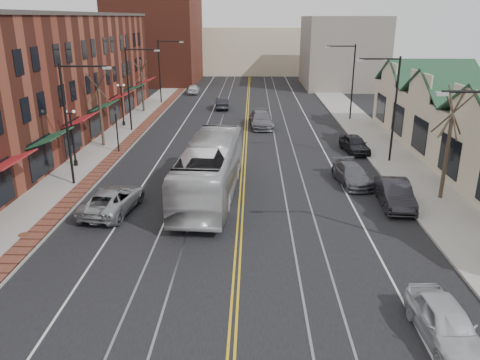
# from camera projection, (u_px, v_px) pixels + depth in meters

# --- Properties ---
(ground) EXTENTS (160.00, 160.00, 0.00)m
(ground) POSITION_uv_depth(u_px,v_px,m) (232.00, 342.00, 16.53)
(ground) COLOR black
(ground) RESTS_ON ground
(sidewalk_left) EXTENTS (4.00, 120.00, 0.15)m
(sidewalk_left) POSITION_uv_depth(u_px,v_px,m) (87.00, 166.00, 35.69)
(sidewalk_left) COLOR gray
(sidewalk_left) RESTS_ON ground
(sidewalk_right) EXTENTS (4.00, 120.00, 0.15)m
(sidewalk_right) POSITION_uv_depth(u_px,v_px,m) (403.00, 169.00, 35.07)
(sidewalk_right) COLOR gray
(sidewalk_right) RESTS_ON ground
(building_left) EXTENTS (10.00, 50.00, 11.00)m
(building_left) POSITION_uv_depth(u_px,v_px,m) (27.00, 82.00, 40.69)
(building_left) COLOR maroon
(building_left) RESTS_ON ground
(backdrop_left) EXTENTS (14.00, 18.00, 14.00)m
(backdrop_left) POSITION_uv_depth(u_px,v_px,m) (157.00, 41.00, 80.69)
(backdrop_left) COLOR maroon
(backdrop_left) RESTS_ON ground
(backdrop_mid) EXTENTS (22.00, 14.00, 9.00)m
(backdrop_mid) POSITION_uv_depth(u_px,v_px,m) (250.00, 50.00, 95.26)
(backdrop_mid) COLOR beige
(backdrop_mid) RESTS_ON ground
(backdrop_right) EXTENTS (12.00, 16.00, 11.00)m
(backdrop_right) POSITION_uv_depth(u_px,v_px,m) (342.00, 52.00, 75.67)
(backdrop_right) COLOR slate
(backdrop_right) RESTS_ON ground
(streetlight_l_1) EXTENTS (3.33, 0.25, 8.00)m
(streetlight_l_1) POSITION_uv_depth(u_px,v_px,m) (72.00, 112.00, 30.26)
(streetlight_l_1) COLOR black
(streetlight_l_1) RESTS_ON sidewalk_left
(streetlight_l_2) EXTENTS (3.33, 0.25, 8.00)m
(streetlight_l_2) POSITION_uv_depth(u_px,v_px,m) (132.00, 81.00, 45.36)
(streetlight_l_2) COLOR black
(streetlight_l_2) RESTS_ON sidewalk_left
(streetlight_l_3) EXTENTS (3.33, 0.25, 8.00)m
(streetlight_l_3) POSITION_uv_depth(u_px,v_px,m) (163.00, 65.00, 60.46)
(streetlight_l_3) COLOR black
(streetlight_l_3) RESTS_ON sidewalk_left
(streetlight_r_1) EXTENTS (3.33, 0.25, 8.00)m
(streetlight_r_1) POSITION_uv_depth(u_px,v_px,m) (390.00, 99.00, 35.35)
(streetlight_r_1) COLOR black
(streetlight_r_1) RESTS_ON sidewalk_right
(streetlight_r_2) EXTENTS (3.33, 0.25, 8.00)m
(streetlight_r_2) POSITION_uv_depth(u_px,v_px,m) (349.00, 74.00, 50.45)
(streetlight_r_2) COLOR black
(streetlight_r_2) RESTS_ON sidewalk_right
(lamppost_l_2) EXTENTS (0.84, 0.28, 4.27)m
(lamppost_l_2) POSITION_uv_depth(u_px,v_px,m) (73.00, 139.00, 35.01)
(lamppost_l_2) COLOR black
(lamppost_l_2) RESTS_ON sidewalk_left
(lamppost_l_3) EXTENTS (0.84, 0.28, 4.27)m
(lamppost_l_3) POSITION_uv_depth(u_px,v_px,m) (122.00, 106.00, 48.22)
(lamppost_l_3) COLOR black
(lamppost_l_3) RESTS_ON sidewalk_left
(tree_left_near) EXTENTS (1.78, 1.37, 6.48)m
(tree_left_near) POSITION_uv_depth(u_px,v_px,m) (100.00, 107.00, 40.23)
(tree_left_near) COLOR #382B21
(tree_left_near) RESTS_ON sidewalk_left
(tree_left_far) EXTENTS (1.66, 1.28, 6.02)m
(tree_left_far) POSITION_uv_depth(u_px,v_px,m) (142.00, 85.00, 55.41)
(tree_left_far) COLOR #382B21
(tree_left_far) RESTS_ON sidewalk_left
(tree_right_mid) EXTENTS (1.90, 1.46, 6.93)m
(tree_right_mid) POSITION_uv_depth(u_px,v_px,m) (449.00, 142.00, 28.18)
(tree_right_mid) COLOR #382B21
(tree_right_mid) RESTS_ON sidewalk_right
(manhole_far) EXTENTS (0.60, 0.60, 0.02)m
(manhole_far) POSITION_uv_depth(u_px,v_px,m) (24.00, 235.00, 24.32)
(manhole_far) COLOR #592D19
(manhole_far) RESTS_ON sidewalk_left
(traffic_signal) EXTENTS (0.18, 0.15, 3.80)m
(traffic_signal) POSITION_uv_depth(u_px,v_px,m) (117.00, 126.00, 38.68)
(traffic_signal) COLOR black
(traffic_signal) RESTS_ON sidewalk_left
(transit_bus) EXTENTS (3.72, 12.94, 3.56)m
(transit_bus) POSITION_uv_depth(u_px,v_px,m) (210.00, 169.00, 29.47)
(transit_bus) COLOR #BBBBBE
(transit_bus) RESTS_ON ground
(parked_suv) EXTENTS (3.18, 5.64, 1.49)m
(parked_suv) POSITION_uv_depth(u_px,v_px,m) (113.00, 200.00, 27.38)
(parked_suv) COLOR #999DA0
(parked_suv) RESTS_ON ground
(parked_car_a) EXTENTS (1.95, 4.35, 1.45)m
(parked_car_a) POSITION_uv_depth(u_px,v_px,m) (445.00, 322.00, 16.41)
(parked_car_a) COLOR silver
(parked_car_a) RESTS_ON ground
(parked_car_b) EXTENTS (1.94, 4.85, 1.57)m
(parked_car_b) POSITION_uv_depth(u_px,v_px,m) (395.00, 194.00, 28.21)
(parked_car_b) COLOR black
(parked_car_b) RESTS_ON ground
(parked_car_c) EXTENTS (2.44, 4.86, 1.35)m
(parked_car_c) POSITION_uv_depth(u_px,v_px,m) (352.00, 174.00, 32.01)
(parked_car_c) COLOR #57575D
(parked_car_c) RESTS_ON ground
(parked_car_d) EXTENTS (2.28, 4.46, 1.45)m
(parked_car_d) POSITION_uv_depth(u_px,v_px,m) (355.00, 144.00, 39.49)
(parked_car_d) COLOR black
(parked_car_d) RESTS_ON ground
(distant_car_left) EXTENTS (1.94, 4.43, 1.42)m
(distant_car_left) POSITION_uv_depth(u_px,v_px,m) (222.00, 103.00, 58.18)
(distant_car_left) COLOR black
(distant_car_left) RESTS_ON ground
(distant_car_right) EXTENTS (2.70, 5.77, 1.63)m
(distant_car_right) POSITION_uv_depth(u_px,v_px,m) (261.00, 120.00, 48.45)
(distant_car_right) COLOR slate
(distant_car_right) RESTS_ON ground
(distant_car_far) EXTENTS (1.86, 4.22, 1.41)m
(distant_car_far) POSITION_uv_depth(u_px,v_px,m) (193.00, 89.00, 69.73)
(distant_car_far) COLOR silver
(distant_car_far) RESTS_ON ground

